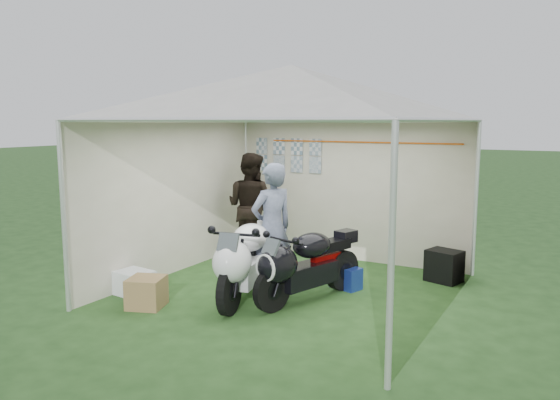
% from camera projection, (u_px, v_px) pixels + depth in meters
% --- Properties ---
extents(ground, '(80.00, 80.00, 0.00)m').
position_uv_depth(ground, '(291.00, 291.00, 7.39)').
color(ground, '#21441A').
rests_on(ground, ground).
extents(canopy_tent, '(5.66, 5.66, 3.00)m').
position_uv_depth(canopy_tent, '(293.00, 98.00, 7.05)').
color(canopy_tent, silver).
rests_on(canopy_tent, ground).
extents(motorcycle_white, '(0.73, 2.00, 0.99)m').
position_uv_depth(motorcycle_white, '(247.00, 258.00, 6.98)').
color(motorcycle_white, black).
rests_on(motorcycle_white, ground).
extents(motorcycle_black, '(0.80, 1.78, 0.90)m').
position_uv_depth(motorcycle_black, '(304.00, 263.00, 6.89)').
color(motorcycle_black, black).
rests_on(motorcycle_black, ground).
extents(paddock_stand, '(0.46, 0.36, 0.30)m').
position_uv_depth(paddock_stand, '(346.00, 278.00, 7.50)').
color(paddock_stand, blue).
rests_on(paddock_stand, ground).
extents(person_dark_jacket, '(0.86, 0.67, 1.77)m').
position_uv_depth(person_dark_jacket, '(250.00, 206.00, 9.03)').
color(person_dark_jacket, black).
rests_on(person_dark_jacket, ground).
extents(person_blue_jacket, '(0.65, 0.75, 1.74)m').
position_uv_depth(person_blue_jacket, '(272.00, 228.00, 7.30)').
color(person_blue_jacket, slate).
rests_on(person_blue_jacket, ground).
extents(equipment_box, '(0.54, 0.48, 0.46)m').
position_uv_depth(equipment_box, '(444.00, 266.00, 7.81)').
color(equipment_box, black).
rests_on(equipment_box, ground).
extents(crate_0, '(0.51, 0.42, 0.32)m').
position_uv_depth(crate_0, '(135.00, 283.00, 7.23)').
color(crate_0, silver).
rests_on(crate_0, ground).
extents(crate_1, '(0.53, 0.53, 0.37)m').
position_uv_depth(crate_1, '(147.00, 292.00, 6.75)').
color(crate_1, olive).
rests_on(crate_1, ground).
extents(crate_2, '(0.33, 0.28, 0.22)m').
position_uv_depth(crate_2, '(140.00, 286.00, 7.26)').
color(crate_2, silver).
rests_on(crate_2, ground).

